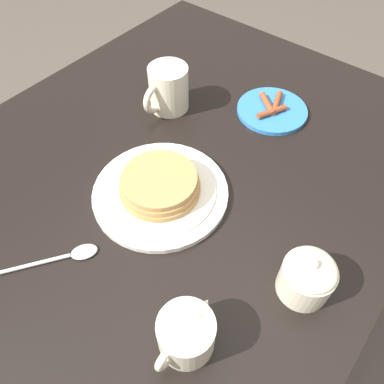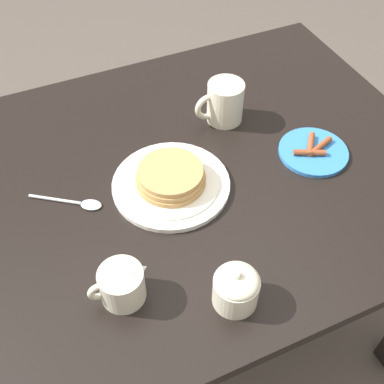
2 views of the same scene
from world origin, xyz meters
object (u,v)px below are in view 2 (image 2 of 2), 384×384
Objects in this scene: pancake_plate at (171,181)px; sugar_bowl at (236,288)px; side_plate_bacon at (313,151)px; coffee_mug at (224,102)px; spoon at (79,203)px; creamer_pitcher at (122,284)px.

sugar_bowl is at bearing 89.94° from pancake_plate.
side_plate_bacon is at bearing -142.40° from sugar_bowl.
coffee_mug is 0.87× the size of spoon.
pancake_plate is 0.26m from coffee_mug.
side_plate_bacon is 0.44m from sugar_bowl.
spoon is (0.02, -0.25, -0.03)m from creamer_pitcher.
coffee_mug reaches higher than creamer_pitcher.
side_plate_bacon is at bearing 124.83° from coffee_mug.
creamer_pitcher is at bearing 94.29° from spoon.
coffee_mug is (0.14, -0.20, 0.05)m from side_plate_bacon.
sugar_bowl is at bearing 37.60° from side_plate_bacon.
spoon is (0.55, -0.07, -0.00)m from side_plate_bacon.
sugar_bowl reaches higher than creamer_pitcher.
spoon is (0.20, -0.03, -0.02)m from pancake_plate.
sugar_bowl is (0.00, 0.31, 0.02)m from pancake_plate.
side_plate_bacon is 1.29× the size of coffee_mug.
creamer_pitcher is (0.53, 0.18, 0.03)m from side_plate_bacon.
creamer_pitcher is at bearing 43.86° from coffee_mug.
sugar_bowl reaches higher than spoon.
creamer_pitcher is at bearing 18.39° from side_plate_bacon.
pancake_plate is 0.31m from sugar_bowl.
sugar_bowl is at bearing 120.52° from spoon.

